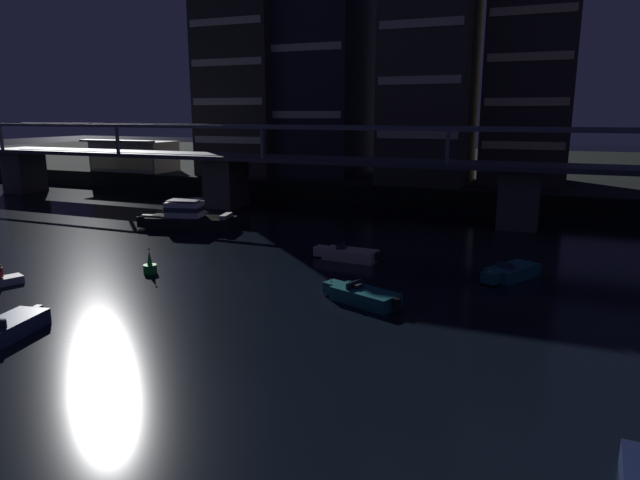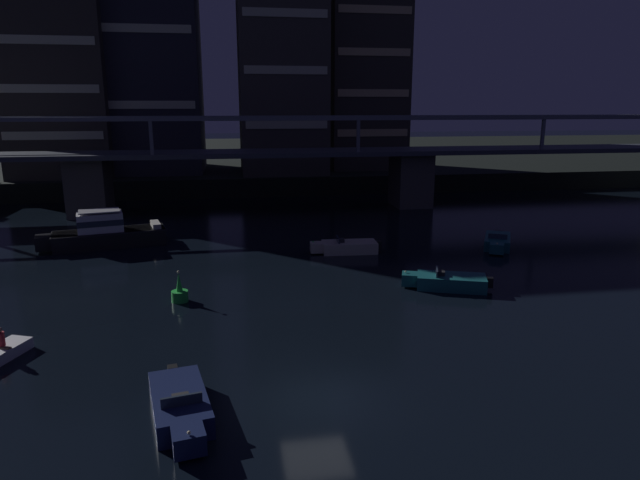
{
  "view_description": "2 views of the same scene",
  "coord_description": "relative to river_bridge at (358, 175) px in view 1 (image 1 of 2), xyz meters",
  "views": [
    {
      "loc": [
        19.25,
        -18.3,
        10.6
      ],
      "look_at": [
        3.91,
        18.27,
        1.74
      ],
      "focal_mm": 31.81,
      "sensor_mm": 36.0,
      "label": 1
    },
    {
      "loc": [
        -2.84,
        -17.97,
        10.42
      ],
      "look_at": [
        2.86,
        16.42,
        1.91
      ],
      "focal_mm": 31.03,
      "sensor_mm": 36.0,
      "label": 2
    }
  ],
  "objects": [
    {
      "name": "far_riverbank",
      "position": [
        0.0,
        48.01,
        -3.25
      ],
      "size": [
        240.0,
        80.0,
        2.2
      ],
      "primitive_type": "cube",
      "color": "black",
      "rests_on": "ground"
    },
    {
      "name": "tower_central",
      "position": [
        4.0,
        14.68,
        13.09
      ],
      "size": [
        10.24,
        11.8,
        30.8
      ],
      "color": "#423D38",
      "rests_on": "far_riverbank"
    },
    {
      "name": "cabin_cruiser_near_left",
      "position": [
        -12.25,
        -12.96,
        -3.3
      ],
      "size": [
        9.37,
        4.48,
        2.79
      ],
      "color": "black",
      "rests_on": "ground"
    },
    {
      "name": "tower_east_tall",
      "position": [
        15.3,
        18.57,
        10.12
      ],
      "size": [
        9.86,
        11.25,
        24.85
      ],
      "color": "#38332D",
      "rests_on": "far_riverbank"
    },
    {
      "name": "speedboat_mid_right",
      "position": [
        16.94,
        -18.19,
        -3.94
      ],
      "size": [
        3.49,
        4.9,
        1.16
      ],
      "color": "#196066",
      "rests_on": "ground"
    },
    {
      "name": "river_bridge",
      "position": [
        0.0,
        0.0,
        0.0
      ],
      "size": [
        102.77,
        6.4,
        9.38
      ],
      "color": "#4C4944",
      "rests_on": "ground"
    },
    {
      "name": "dinghy_with_paddler",
      "position": [
        -12.64,
        -32.36,
        -4.08
      ],
      "size": [
        2.68,
        2.82,
        1.36
      ],
      "color": "silver",
      "rests_on": "ground"
    },
    {
      "name": "speedboat_mid_left",
      "position": [
        -4.78,
        -38.27,
        -3.94
      ],
      "size": [
        2.51,
        5.22,
        1.16
      ],
      "color": "#19234C",
      "rests_on": "ground"
    },
    {
      "name": "tower_west_low",
      "position": [
        -21.7,
        16.23,
        10.46
      ],
      "size": [
        11.43,
        12.88,
        25.52
      ],
      "color": "#38332D",
      "rests_on": "far_riverbank"
    },
    {
      "name": "waterfront_pavilion",
      "position": [
        -39.5,
        11.91,
        0.08
      ],
      "size": [
        12.4,
        7.4,
        4.7
      ],
      "color": "#B2AD9E",
      "rests_on": "far_riverbank"
    },
    {
      "name": "ground_plane",
      "position": [
        0.0,
        -37.84,
        -4.35
      ],
      "size": [
        400.0,
        400.0,
        0.0
      ],
      "primitive_type": "plane",
      "color": "black"
    },
    {
      "name": "tower_west_tall",
      "position": [
        -11.62,
        18.63,
        18.68
      ],
      "size": [
        11.46,
        13.96,
        41.97
      ],
      "color": "#282833",
      "rests_on": "far_riverbank"
    },
    {
      "name": "channel_buoy",
      "position": [
        -5.73,
        -26.43,
        -3.88
      ],
      "size": [
        0.9,
        0.9,
        1.76
      ],
      "color": "green",
      "rests_on": "ground"
    },
    {
      "name": "speedboat_near_center",
      "position": [
        5.41,
        -17.79,
        -3.94
      ],
      "size": [
        5.22,
        2.02,
        1.16
      ],
      "color": "beige",
      "rests_on": "ground"
    },
    {
      "name": "speedboat_near_right",
      "position": [
        9.53,
        -26.69,
        -3.94
      ],
      "size": [
        5.11,
        3.02,
        1.16
      ],
      "color": "#196066",
      "rests_on": "ground"
    }
  ]
}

